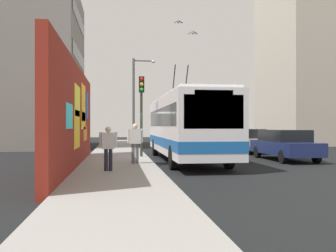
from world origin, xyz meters
name	(u,v)px	position (x,y,z in m)	size (l,w,h in m)	color
ground_plane	(148,159)	(0.00, 0.00, 0.00)	(80.00, 80.00, 0.00)	black
sidewalk_slab	(118,158)	(0.00, 1.60, 0.07)	(48.00, 3.20, 0.15)	gray
graffiti_wall	(75,117)	(-4.32, 3.35, 2.13)	(13.33, 0.32, 4.25)	maroon
building_far_left	(25,69)	(12.07, 9.20, 6.47)	(10.56, 8.73, 12.94)	gray
building_far_right	(306,41)	(14.83, -17.00, 10.29)	(9.83, 7.15, 20.58)	#B2A899
city_bus	(185,125)	(-1.31, -1.80, 1.83)	(11.40, 2.61, 5.08)	silver
parked_car_navy	(284,144)	(-1.57, -7.00, 0.84)	(4.91, 1.92, 1.58)	navy
parked_car_champagne	(248,140)	(3.83, -7.00, 0.83)	(4.17, 1.83, 1.58)	#C6B793
parked_car_dark_gray	(224,138)	(9.55, -7.00, 0.84)	(4.80, 1.94, 1.58)	#38383D
pedestrian_at_curb	(135,140)	(-3.68, 0.85, 1.17)	(0.23, 0.69, 1.73)	#595960
pedestrian_near_wall	(108,145)	(-6.23, 1.94, 1.09)	(0.22, 0.65, 1.61)	#1E1E2D
traffic_light	(141,103)	(-0.12, 0.35, 3.02)	(0.49, 0.28, 4.28)	#2D382D
street_lamp	(136,97)	(7.43, 0.27, 3.92)	(0.44, 1.69, 6.58)	#4C4C51
flying_pigeons	(170,7)	(-0.74, -1.11, 7.99)	(8.80, 4.31, 2.12)	#47474C
curbside_puddle	(165,164)	(-2.46, -0.60, 0.00)	(1.11, 1.11, 0.00)	black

